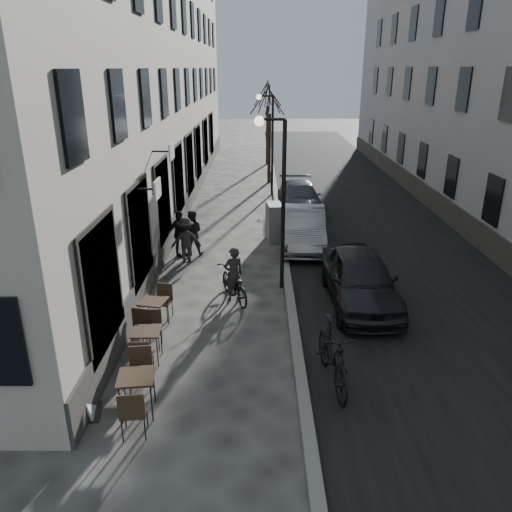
{
  "coord_description": "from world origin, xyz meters",
  "views": [
    {
      "loc": [
        -0.72,
        -7.97,
        6.31
      ],
      "look_at": [
        -0.78,
        3.96,
        1.8
      ],
      "focal_mm": 35.0,
      "sensor_mm": 36.0,
      "label": 1
    }
  ],
  "objects_px": {
    "bistro_set_a": "(137,390)",
    "bicycle": "(234,284)",
    "tree_near": "(270,99)",
    "car_far": "(300,197)",
    "pedestrian_near": "(192,233)",
    "utility_cabinet": "(274,223)",
    "car_mid": "(304,228)",
    "pedestrian_far": "(180,234)",
    "bistro_set_b": "(147,342)",
    "streetlamp_near": "(278,186)",
    "sign_board": "(87,394)",
    "pedestrian_mid": "(186,240)",
    "car_near": "(360,279)",
    "bistro_set_c": "(154,311)",
    "streetlamp_far": "(269,134)",
    "tree_far": "(268,94)",
    "moped": "(333,355)"
  },
  "relations": [
    {
      "from": "streetlamp_near",
      "to": "bistro_set_b",
      "type": "xyz_separation_m",
      "value": [
        -3.07,
        -4.08,
        -2.69
      ]
    },
    {
      "from": "sign_board",
      "to": "pedestrian_mid",
      "type": "bearing_deg",
      "value": 74.23
    },
    {
      "from": "tree_far",
      "to": "car_near",
      "type": "xyz_separation_m",
      "value": [
        2.26,
        -22.07,
        -3.91
      ]
    },
    {
      "from": "bicycle",
      "to": "pedestrian_mid",
      "type": "relative_size",
      "value": 1.19
    },
    {
      "from": "utility_cabinet",
      "to": "car_mid",
      "type": "distance_m",
      "value": 1.26
    },
    {
      "from": "utility_cabinet",
      "to": "streetlamp_far",
      "type": "bearing_deg",
      "value": 82.57
    },
    {
      "from": "car_near",
      "to": "pedestrian_mid",
      "type": "bearing_deg",
      "value": 147.89
    },
    {
      "from": "bicycle",
      "to": "car_mid",
      "type": "height_order",
      "value": "car_mid"
    },
    {
      "from": "pedestrian_far",
      "to": "bistro_set_a",
      "type": "bearing_deg",
      "value": -125.84
    },
    {
      "from": "car_near",
      "to": "streetlamp_far",
      "type": "bearing_deg",
      "value": 99.19
    },
    {
      "from": "utility_cabinet",
      "to": "car_near",
      "type": "distance_m",
      "value": 5.93
    },
    {
      "from": "streetlamp_near",
      "to": "tree_far",
      "type": "relative_size",
      "value": 0.89
    },
    {
      "from": "bistro_set_a",
      "to": "utility_cabinet",
      "type": "distance_m",
      "value": 10.77
    },
    {
      "from": "bicycle",
      "to": "pedestrian_near",
      "type": "height_order",
      "value": "pedestrian_near"
    },
    {
      "from": "bistro_set_a",
      "to": "pedestrian_far",
      "type": "xyz_separation_m",
      "value": [
        -0.46,
        8.7,
        0.32
      ]
    },
    {
      "from": "tree_near",
      "to": "bistro_set_b",
      "type": "bearing_deg",
      "value": -99.34
    },
    {
      "from": "utility_cabinet",
      "to": "pedestrian_near",
      "type": "relative_size",
      "value": 0.91
    },
    {
      "from": "bistro_set_c",
      "to": "moped",
      "type": "distance_m",
      "value": 4.86
    },
    {
      "from": "bistro_set_a",
      "to": "pedestrian_near",
      "type": "height_order",
      "value": "pedestrian_near"
    },
    {
      "from": "tree_near",
      "to": "car_far",
      "type": "relative_size",
      "value": 1.26
    },
    {
      "from": "pedestrian_mid",
      "to": "car_mid",
      "type": "xyz_separation_m",
      "value": [
        4.2,
        1.64,
        -0.08
      ]
    },
    {
      "from": "bistro_set_b",
      "to": "tree_near",
      "type": "bearing_deg",
      "value": 79.52
    },
    {
      "from": "bistro_set_a",
      "to": "moped",
      "type": "distance_m",
      "value": 4.01
    },
    {
      "from": "bistro_set_b",
      "to": "pedestrian_near",
      "type": "bearing_deg",
      "value": 87.59
    },
    {
      "from": "sign_board",
      "to": "pedestrian_mid",
      "type": "height_order",
      "value": "pedestrian_mid"
    },
    {
      "from": "tree_near",
      "to": "utility_cabinet",
      "type": "xyz_separation_m",
      "value": [
        -0.0,
        -10.59,
        -3.93
      ]
    },
    {
      "from": "utility_cabinet",
      "to": "pedestrian_mid",
      "type": "bearing_deg",
      "value": -152.08
    },
    {
      "from": "bicycle",
      "to": "pedestrian_near",
      "type": "distance_m",
      "value": 4.13
    },
    {
      "from": "utility_cabinet",
      "to": "car_far",
      "type": "relative_size",
      "value": 0.33
    },
    {
      "from": "tree_near",
      "to": "car_far",
      "type": "bearing_deg",
      "value": -78.19
    },
    {
      "from": "bistro_set_a",
      "to": "car_mid",
      "type": "bearing_deg",
      "value": 60.69
    },
    {
      "from": "bistro_set_b",
      "to": "streetlamp_near",
      "type": "bearing_deg",
      "value": 51.95
    },
    {
      "from": "utility_cabinet",
      "to": "bicycle",
      "type": "distance_m",
      "value": 5.44
    },
    {
      "from": "tree_far",
      "to": "bicycle",
      "type": "bearing_deg",
      "value": -93.46
    },
    {
      "from": "tree_near",
      "to": "bistro_set_a",
      "type": "distance_m",
      "value": 21.56
    },
    {
      "from": "streetlamp_far",
      "to": "pedestrian_near",
      "type": "relative_size",
      "value": 3.13
    },
    {
      "from": "bistro_set_b",
      "to": "streetlamp_far",
      "type": "bearing_deg",
      "value": 78.06
    },
    {
      "from": "car_near",
      "to": "car_mid",
      "type": "height_order",
      "value": "car_near"
    },
    {
      "from": "tree_near",
      "to": "bicycle",
      "type": "xyz_separation_m",
      "value": [
        -1.32,
        -15.86,
        -4.17
      ]
    },
    {
      "from": "tree_near",
      "to": "bistro_set_b",
      "type": "xyz_separation_m",
      "value": [
        -3.14,
        -19.08,
        -4.19
      ]
    },
    {
      "from": "tree_far",
      "to": "moped",
      "type": "distance_m",
      "value": 26.27
    },
    {
      "from": "utility_cabinet",
      "to": "car_mid",
      "type": "relative_size",
      "value": 0.34
    },
    {
      "from": "streetlamp_far",
      "to": "car_far",
      "type": "height_order",
      "value": "streetlamp_far"
    },
    {
      "from": "bistro_set_c",
      "to": "car_mid",
      "type": "height_order",
      "value": "car_mid"
    },
    {
      "from": "bistro_set_a",
      "to": "bicycle",
      "type": "bearing_deg",
      "value": 65.51
    },
    {
      "from": "pedestrian_mid",
      "to": "pedestrian_far",
      "type": "distance_m",
      "value": 0.65
    },
    {
      "from": "pedestrian_near",
      "to": "pedestrian_far",
      "type": "height_order",
      "value": "pedestrian_far"
    },
    {
      "from": "tree_near",
      "to": "streetlamp_far",
      "type": "bearing_deg",
      "value": -91.38
    },
    {
      "from": "pedestrian_mid",
      "to": "sign_board",
      "type": "bearing_deg",
      "value": 71.9
    },
    {
      "from": "bistro_set_a",
      "to": "car_far",
      "type": "height_order",
      "value": "car_far"
    }
  ]
}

